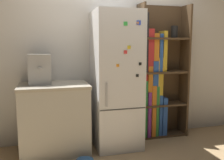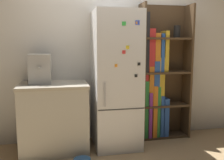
% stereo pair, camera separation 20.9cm
% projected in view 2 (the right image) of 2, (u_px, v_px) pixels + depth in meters
% --- Properties ---
extents(ground_plane, '(16.00, 16.00, 0.00)m').
position_uv_depth(ground_plane, '(118.00, 148.00, 3.46)').
color(ground_plane, tan).
extents(wall_back, '(8.00, 0.05, 2.60)m').
position_uv_depth(wall_back, '(111.00, 53.00, 3.74)').
color(wall_back, silver).
rests_on(wall_back, ground_plane).
extents(refrigerator, '(0.62, 0.68, 1.87)m').
position_uv_depth(refrigerator, '(116.00, 80.00, 3.45)').
color(refrigerator, silver).
rests_on(refrigerator, ground_plane).
extents(bookshelf, '(0.77, 0.30, 2.01)m').
position_uv_depth(bookshelf, '(158.00, 80.00, 3.79)').
color(bookshelf, '#4C3823').
rests_on(bookshelf, ground_plane).
extents(kitchen_counter, '(0.89, 0.66, 0.91)m').
position_uv_depth(kitchen_counter, '(55.00, 117.00, 3.35)').
color(kitchen_counter, '#BCB7A8').
rests_on(kitchen_counter, ground_plane).
extents(espresso_machine, '(0.28, 0.36, 0.39)m').
position_uv_depth(espresso_machine, '(40.00, 69.00, 3.28)').
color(espresso_machine, '#A5A39E').
rests_on(espresso_machine, kitchen_counter).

